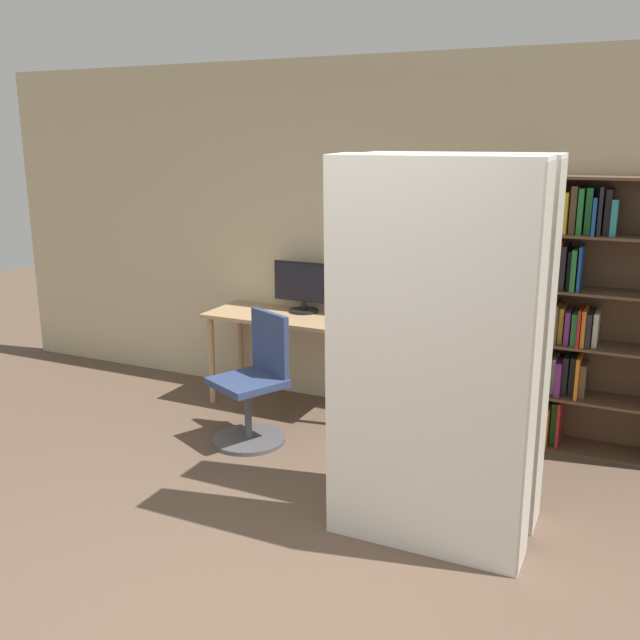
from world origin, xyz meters
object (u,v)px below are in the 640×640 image
object	(u,v)px
bookshelf	(593,315)
mattress_near	(431,362)
monitor	(304,286)
office_chair	(254,391)
mattress_far	(453,341)

from	to	relation	value
bookshelf	mattress_near	bearing A→B (deg)	-110.64
monitor	office_chair	world-z (taller)	monitor
bookshelf	mattress_near	xyz separation A→B (m)	(-0.63, -1.67, 0.06)
monitor	mattress_far	world-z (taller)	mattress_far
monitor	mattress_near	bearing A→B (deg)	-47.27
monitor	mattress_far	distance (m)	1.98
monitor	bookshelf	xyz separation A→B (m)	(2.17, -0.00, -0.01)
bookshelf	mattress_far	distance (m)	1.39
monitor	mattress_near	distance (m)	2.27
monitor	mattress_near	world-z (taller)	mattress_near
bookshelf	mattress_far	world-z (taller)	mattress_far
mattress_near	mattress_far	distance (m)	0.43
mattress_near	office_chair	bearing A→B (deg)	152.01
office_chair	bookshelf	xyz separation A→B (m)	(2.13, 0.87, 0.59)
bookshelf	mattress_far	size ratio (longest dim) A/B	0.92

